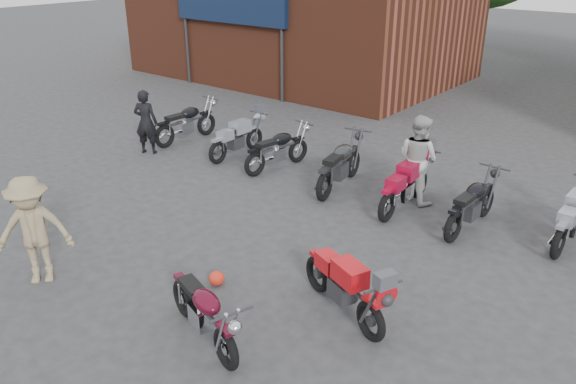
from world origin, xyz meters
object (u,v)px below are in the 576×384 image
Objects in this scene: sportbike at (345,283)px; row_bike_6 at (574,215)px; person_tan at (33,231)px; person_dark at (146,122)px; person_light at (418,159)px; row_bike_5 at (473,201)px; vintage_motorcycle at (203,308)px; row_bike_2 at (278,147)px; row_bike_0 at (187,120)px; row_bike_1 at (237,136)px; row_bike_3 at (340,162)px; helmet at (217,278)px; row_bike_4 at (406,182)px.

sportbike is 0.97× the size of row_bike_6.
person_dark is at bearing 75.67° from person_tan.
person_light is 1.52m from row_bike_5.
person_tan is at bearing 77.41° from person_light.
person_dark is at bearing 164.87° from vintage_motorcycle.
row_bike_2 is at bearing 20.23° from person_light.
row_bike_6 is (9.55, 0.39, -0.02)m from row_bike_0.
person_dark is 9.77m from row_bike_6.
person_light is 4.72m from row_bike_1.
row_bike_6 is (2.99, 0.05, -0.36)m from person_light.
row_bike_3 reaches higher than row_bike_5.
helmet is 4.44m from row_bike_4.
person_tan is 6.24m from row_bike_3.
row_bike_3 is (-1.51, 5.45, 0.08)m from vintage_motorcycle.
row_bike_1 reaches higher than helmet.
person_tan is at bearing -151.59° from vintage_motorcycle.
row_bike_0 is at bearing 91.14° from row_bike_5.
row_bike_2 is 3.37m from row_bike_4.
person_tan reaches higher than row_bike_2.
helmet is at bearing 166.06° from row_bike_4.
person_tan is at bearing -130.12° from sportbike.
person_tan reaches higher than vintage_motorcycle.
row_bike_0 is (-6.57, -0.33, -0.34)m from person_light.
person_light is at bearing -84.97° from row_bike_3.
sportbike reaches higher than row_bike_1.
row_bike_2 is 0.90× the size of row_bike_3.
row_bike_1 is at bearing 17.86° from person_light.
person_tan is at bearing 150.18° from row_bike_4.
person_light is 0.96× the size of row_bike_5.
row_bike_1 is at bearing 90.93° from row_bike_5.
person_dark is at bearing 119.03° from row_bike_2.
row_bike_0 reaches higher than row_bike_2.
row_bike_0 is 1.04× the size of row_bike_5.
row_bike_6 is at bearing -85.05° from row_bike_0.
row_bike_3 is 4.59m from row_bike_6.
sportbike is 7.30× the size of helmet.
row_bike_3 is at bearing 25.33° from person_tan.
helmet is 7.22m from row_bike_0.
row_bike_3 reaches higher than row_bike_0.
row_bike_5 is at bearing -91.81° from row_bike_1.
row_bike_0 is (-3.40, 6.11, -0.31)m from person_tan.
person_tan is 6.75m from row_bike_4.
row_bike_5 is (4.56, 5.94, -0.33)m from person_tan.
row_bike_0 reaches higher than row_bike_6.
helmet is at bearing -142.40° from row_bike_2.
row_bike_6 is at bearing -80.98° from row_bike_4.
vintage_motorcycle is at bearing -50.96° from helmet.
row_bike_6 is at bearing -165.38° from person_light.
row_bike_2 is at bearing 160.93° from sportbike.
row_bike_4 is at bearing -102.74° from row_bike_3.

